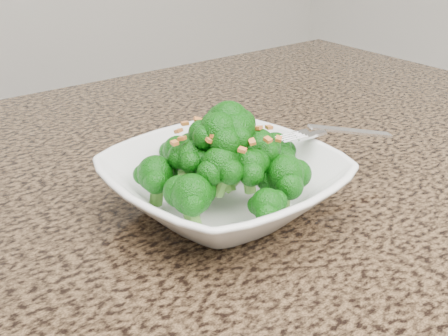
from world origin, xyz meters
TOP-DOWN VIEW (x-y plane):
  - granite_counter at (0.00, 0.30)m, footprint 1.64×1.04m
  - bowl at (0.12, 0.29)m, footprint 0.26×0.26m
  - broccoli_pile at (0.12, 0.29)m, footprint 0.21×0.21m
  - garlic_topping at (0.12, 0.29)m, footprint 0.13×0.13m
  - fork at (0.24, 0.27)m, footprint 0.18×0.09m

SIDE VIEW (x-z plane):
  - granite_counter at x=0.00m, z-range 0.87..0.90m
  - bowl at x=0.12m, z-range 0.90..0.96m
  - fork at x=0.24m, z-range 0.96..0.97m
  - broccoli_pile at x=0.12m, z-range 0.96..1.03m
  - garlic_topping at x=0.12m, z-range 1.03..1.04m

